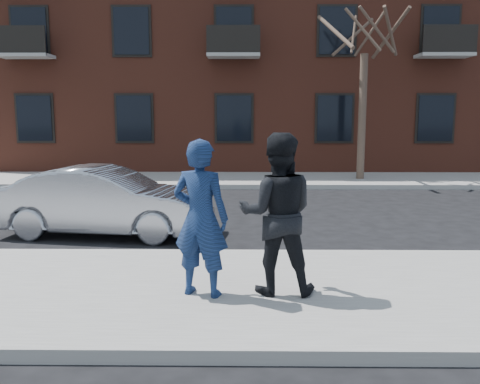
{
  "coord_description": "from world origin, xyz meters",
  "views": [
    {
      "loc": [
        0.56,
        -6.46,
        2.33
      ],
      "look_at": [
        0.48,
        0.4,
        1.29
      ],
      "focal_mm": 38.0,
      "sensor_mm": 36.0,
      "label": 1
    }
  ],
  "objects_px": {
    "street_tree": "(366,17)",
    "man_hoodie": "(201,218)",
    "man_peacoat": "(277,214)",
    "silver_sedan": "(105,201)"
  },
  "relations": [
    {
      "from": "man_peacoat",
      "to": "man_hoodie",
      "type": "bearing_deg",
      "value": 8.94
    },
    {
      "from": "street_tree",
      "to": "man_peacoat",
      "type": "distance_m",
      "value": 12.71
    },
    {
      "from": "street_tree",
      "to": "silver_sedan",
      "type": "bearing_deg",
      "value": -130.57
    },
    {
      "from": "street_tree",
      "to": "silver_sedan",
      "type": "height_order",
      "value": "street_tree"
    },
    {
      "from": "man_hoodie",
      "to": "man_peacoat",
      "type": "xyz_separation_m",
      "value": [
        0.93,
        0.11,
        0.03
      ]
    },
    {
      "from": "man_hoodie",
      "to": "man_peacoat",
      "type": "bearing_deg",
      "value": -156.64
    },
    {
      "from": "silver_sedan",
      "to": "man_peacoat",
      "type": "bearing_deg",
      "value": -132.01
    },
    {
      "from": "man_hoodie",
      "to": "man_peacoat",
      "type": "distance_m",
      "value": 0.93
    },
    {
      "from": "street_tree",
      "to": "man_hoodie",
      "type": "bearing_deg",
      "value": -111.32
    },
    {
      "from": "silver_sedan",
      "to": "man_peacoat",
      "type": "distance_m",
      "value": 4.77
    }
  ]
}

